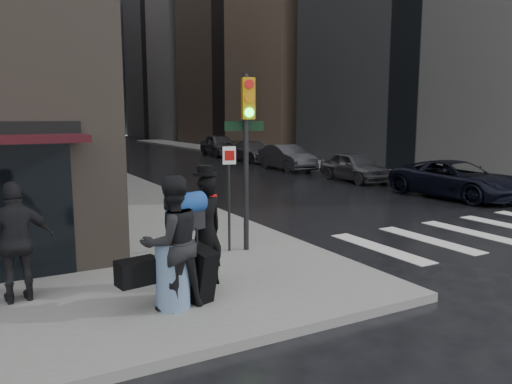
# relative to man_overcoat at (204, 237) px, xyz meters

# --- Properties ---
(ground) EXTENTS (140.00, 140.00, 0.00)m
(ground) POSITION_rel_man_overcoat_xyz_m (1.26, -0.05, -1.03)
(ground) COLOR black
(ground) RESTS_ON ground
(sidewalk_left) EXTENTS (4.00, 50.00, 0.15)m
(sidewalk_left) POSITION_rel_man_overcoat_xyz_m (1.26, 26.95, -0.96)
(sidewalk_left) COLOR slate
(sidewalk_left) RESTS_ON ground
(sidewalk_right) EXTENTS (3.00, 50.00, 0.15)m
(sidewalk_right) POSITION_rel_man_overcoat_xyz_m (14.76, 26.95, -0.96)
(sidewalk_right) COLOR slate
(sidewalk_right) RESTS_ON ground
(crosswalk) EXTENTS (8.50, 3.00, 0.01)m
(crosswalk) POSITION_rel_man_overcoat_xyz_m (8.76, 0.95, -1.03)
(crosswalk) COLOR silver
(crosswalk) RESTS_ON ground
(bldg_right_far) EXTENTS (22.00, 20.00, 25.00)m
(bldg_right_far) POSITION_rel_man_overcoat_xyz_m (27.26, 57.95, 11.47)
(bldg_right_far) COLOR slate
(bldg_right_far) RESTS_ON ground
(bldg_distant) EXTENTS (40.00, 12.00, 32.00)m
(bldg_distant) POSITION_rel_man_overcoat_xyz_m (7.26, 77.95, 14.97)
(bldg_distant) COLOR slate
(bldg_distant) RESTS_ON ground
(man_overcoat) EXTENTS (1.07, 1.32, 2.10)m
(man_overcoat) POSITION_rel_man_overcoat_xyz_m (0.00, 0.00, 0.00)
(man_overcoat) COLOR black
(man_overcoat) RESTS_ON ground
(man_jeans) EXTENTS (1.47, 0.92, 2.02)m
(man_jeans) POSITION_rel_man_overcoat_xyz_m (-0.76, -0.54, 0.13)
(man_jeans) COLOR black
(man_jeans) RESTS_ON ground
(man_greycoat) EXTENTS (1.13, 0.51, 1.89)m
(man_greycoat) POSITION_rel_man_overcoat_xyz_m (-2.74, 0.88, 0.07)
(man_greycoat) COLOR black
(man_greycoat) RESTS_ON ground
(traffic_light) EXTENTS (0.91, 0.53, 3.73)m
(traffic_light) POSITION_rel_man_overcoat_xyz_m (1.71, 1.78, 1.53)
(traffic_light) COLOR black
(traffic_light) RESTS_ON ground
(fire_hydrant) EXTENTS (0.38, 0.30, 0.68)m
(fire_hydrant) POSITION_rel_man_overcoat_xyz_m (3.06, 6.71, -0.58)
(fire_hydrant) COLOR #B10A10
(fire_hydrant) RESTS_ON ground
(parked_car_0) EXTENTS (2.63, 5.09, 1.37)m
(parked_car_0) POSITION_rel_man_overcoat_xyz_m (12.21, 5.02, -0.34)
(parked_car_0) COLOR black
(parked_car_0) RESTS_ON ground
(parked_car_1) EXTENTS (1.86, 4.10, 1.36)m
(parked_car_1) POSITION_rel_man_overcoat_xyz_m (12.06, 10.59, -0.35)
(parked_car_1) COLOR #4C4C51
(parked_car_1) RESTS_ON ground
(parked_car_2) EXTENTS (1.65, 4.33, 1.41)m
(parked_car_2) POSITION_rel_man_overcoat_xyz_m (11.86, 16.16, -0.33)
(parked_car_2) COLOR #39393E
(parked_car_2) RESTS_ON ground
(parked_car_3) EXTENTS (1.90, 4.62, 1.34)m
(parked_car_3) POSITION_rel_man_overcoat_xyz_m (12.72, 21.73, -0.36)
(parked_car_3) COLOR #4C4C51
(parked_car_3) RESTS_ON ground
(parked_car_4) EXTENTS (2.33, 4.96, 1.64)m
(parked_car_4) POSITION_rel_man_overcoat_xyz_m (12.84, 27.30, -0.21)
(parked_car_4) COLOR #3F3F44
(parked_car_4) RESTS_ON ground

